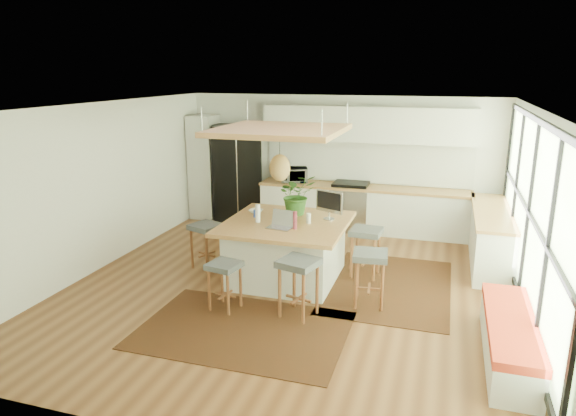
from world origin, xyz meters
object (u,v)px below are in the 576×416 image
(stool_left_side, at_px, (207,247))
(laptop, at_px, (280,220))
(stool_near_left, at_px, (225,285))
(stool_right_front, at_px, (369,281))
(stool_near_right, at_px, (299,291))
(stool_right_back, at_px, (365,255))
(island_plant, at_px, (297,199))
(fridge, at_px, (238,178))
(monitor, at_px, (329,203))
(island, at_px, (286,250))
(microwave, at_px, (294,173))

(stool_left_side, bearing_deg, laptop, -15.73)
(stool_near_left, bearing_deg, stool_right_front, 21.17)
(stool_near_right, height_order, stool_right_front, stool_near_right)
(stool_right_front, xyz_separation_m, stool_right_back, (-0.22, 1.03, 0.00))
(stool_near_right, bearing_deg, stool_near_left, -173.90)
(stool_near_left, height_order, stool_left_side, stool_left_side)
(stool_near_right, xyz_separation_m, island_plant, (-0.52, 1.66, 0.83))
(stool_right_front, bearing_deg, fridge, 134.62)
(stool_right_front, relative_size, monitor, 1.58)
(stool_right_front, distance_m, stool_left_side, 2.86)
(island, xyz_separation_m, stool_near_left, (-0.47, -1.30, -0.11))
(stool_right_back, bearing_deg, fridge, 142.80)
(island, relative_size, stool_right_front, 2.36)
(stool_near_left, distance_m, microwave, 4.24)
(island, relative_size, monitor, 3.72)
(fridge, height_order, laptop, fridge)
(laptop, relative_size, microwave, 0.71)
(stool_near_left, bearing_deg, stool_right_back, 46.96)
(island, relative_size, laptop, 4.83)
(fridge, relative_size, stool_right_front, 2.64)
(stool_right_back, bearing_deg, stool_right_front, -77.87)
(stool_near_right, bearing_deg, laptop, 122.55)
(stool_left_side, height_order, laptop, laptop)
(stool_right_back, height_order, island_plant, island_plant)
(monitor, bearing_deg, island, -126.99)
(fridge, xyz_separation_m, stool_right_front, (3.40, -3.45, -0.57))
(fridge, height_order, stool_near_right, fridge)
(laptop, bearing_deg, island, 99.40)
(stool_near_right, relative_size, stool_right_back, 1.02)
(stool_left_side, bearing_deg, island_plant, 16.42)
(stool_near_right, xyz_separation_m, stool_right_back, (0.62, 1.65, 0.00))
(stool_near_right, bearing_deg, stool_left_side, 147.55)
(island, bearing_deg, stool_near_right, -65.45)
(stool_right_back, bearing_deg, laptop, -145.17)
(stool_near_left, relative_size, stool_right_front, 0.87)
(stool_near_right, bearing_deg, stool_right_back, 69.25)
(stool_right_back, height_order, laptop, laptop)
(laptop, bearing_deg, stool_left_side, 172.22)
(island_plant, bearing_deg, stool_left_side, -163.58)
(fridge, bearing_deg, stool_near_left, -91.50)
(stool_near_right, relative_size, island_plant, 1.22)
(stool_left_side, bearing_deg, monitor, 8.16)
(island, distance_m, stool_near_right, 1.32)
(island, distance_m, monitor, 0.99)
(stool_near_right, relative_size, stool_left_side, 1.06)
(stool_near_left, xyz_separation_m, laptop, (0.48, 0.95, 0.70))
(fridge, height_order, monitor, fridge)
(stool_right_front, relative_size, stool_right_back, 0.99)
(stool_near_right, distance_m, stool_right_front, 1.04)
(stool_near_right, bearing_deg, monitor, 88.12)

